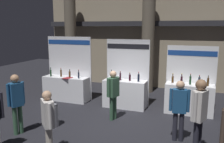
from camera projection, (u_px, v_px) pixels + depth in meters
ground_plane at (119, 125)px, 7.27m from camera, size 24.00×24.00×0.00m
hall_colonnade at (151, 31)px, 11.27m from camera, size 11.01×1.42×5.69m
exhibitor_booth_0 at (67, 85)px, 9.69m from camera, size 1.96×0.75×2.59m
exhibitor_booth_1 at (125, 91)px, 8.83m from camera, size 1.66×0.66×2.52m
exhibitor_booth_2 at (189, 96)px, 8.19m from camera, size 1.68×0.66×2.33m
trash_bin at (52, 115)px, 7.14m from camera, size 0.39×0.39×0.71m
visitor_1 at (199, 111)px, 5.32m from camera, size 0.36×0.48×1.84m
visitor_2 at (48, 118)px, 5.33m from camera, size 0.46×0.46×1.59m
visitor_3 at (113, 91)px, 7.54m from camera, size 0.34×0.50×1.62m
visitor_4 at (179, 106)px, 6.11m from camera, size 0.52×0.24×1.63m
visitor_7 at (16, 99)px, 6.50m from camera, size 0.36×0.45×1.71m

